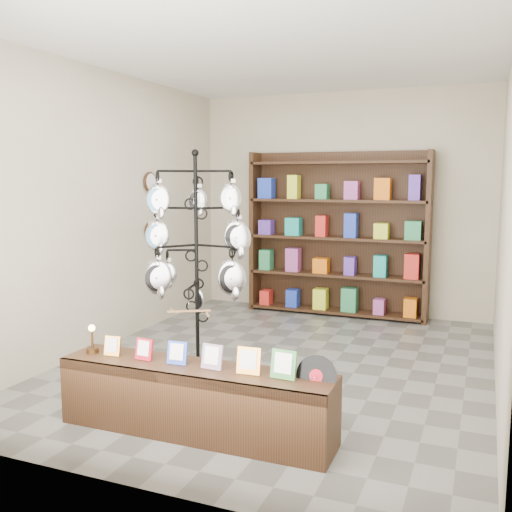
# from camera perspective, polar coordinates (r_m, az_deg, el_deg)

# --- Properties ---
(ground) EXTENTS (5.00, 5.00, 0.00)m
(ground) POSITION_cam_1_polar(r_m,az_deg,el_deg) (5.81, 2.33, -10.71)
(ground) COLOR slate
(ground) RESTS_ON ground
(room_envelope) EXTENTS (5.00, 5.00, 5.00)m
(room_envelope) POSITION_cam_1_polar(r_m,az_deg,el_deg) (5.51, 2.44, 7.86)
(room_envelope) COLOR beige
(room_envelope) RESTS_ON ground
(display_tree) EXTENTS (1.16, 1.16, 2.11)m
(display_tree) POSITION_cam_1_polar(r_m,az_deg,el_deg) (5.37, -5.99, 1.07)
(display_tree) COLOR black
(display_tree) RESTS_ON ground
(front_shelf) EXTENTS (2.06, 0.44, 0.73)m
(front_shelf) POSITION_cam_1_polar(r_m,az_deg,el_deg) (4.26, -6.09, -14.10)
(front_shelf) COLOR black
(front_shelf) RESTS_ON ground
(back_shelving) EXTENTS (2.42, 0.36, 2.20)m
(back_shelving) POSITION_cam_1_polar(r_m,az_deg,el_deg) (7.75, 8.12, 1.67)
(back_shelving) COLOR black
(back_shelving) RESTS_ON ground
(wall_clocks) EXTENTS (0.03, 0.24, 0.84)m
(wall_clocks) POSITION_cam_1_polar(r_m,az_deg,el_deg) (7.12, -10.51, 4.88)
(wall_clocks) COLOR black
(wall_clocks) RESTS_ON ground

